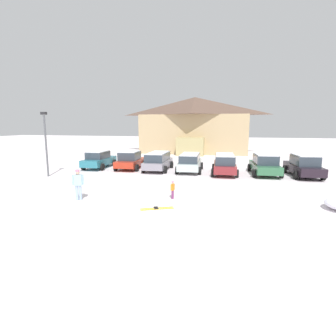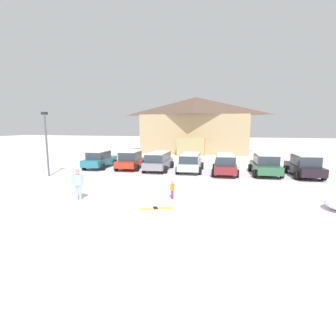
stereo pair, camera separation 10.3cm
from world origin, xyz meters
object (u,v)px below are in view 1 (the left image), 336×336
Objects in this scene: parked_maroon_van at (225,163)px; skier_child_in_orange_jacket at (173,189)px; parked_teal_hatchback at (99,159)px; parked_grey_wagon at (158,161)px; parked_green_coupe at (265,164)px; parked_red_sedan at (130,160)px; parked_black_sedan at (304,166)px; parked_silver_wagon at (190,162)px; pair_of_skis at (157,208)px; ski_lodge at (195,125)px; skier_adult_in_blue_parka at (78,183)px; lamp_post at (46,140)px.

skier_child_in_orange_jacket is (-2.49, -8.25, -0.34)m from parked_maroon_van.
parked_teal_hatchback is 12.63m from skier_child_in_orange_jacket.
parked_teal_hatchback is 0.96× the size of parked_grey_wagon.
parked_grey_wagon is 9.07m from parked_green_coupe.
parked_black_sedan is (14.68, -0.02, 0.03)m from parked_red_sedan.
parked_silver_wagon is 2.86× the size of pair_of_skis.
parked_grey_wagon is at bearing 105.95° from pair_of_skis.
parked_teal_hatchback is at bearing -179.22° from parked_silver_wagon.
parked_red_sedan is 14.68m from parked_black_sedan.
pair_of_skis is at bearing -49.93° from parked_teal_hatchback.
ski_lodge is 3.48× the size of parked_silver_wagon.
skier_child_in_orange_jacket is (2.62, -25.40, -3.53)m from ski_lodge.
skier_adult_in_blue_parka is (-2.26, -26.89, -3.15)m from ski_lodge.
ski_lodge is 18.17m from parked_maroon_van.
lamp_post is (-7.67, -4.91, 1.97)m from parked_grey_wagon.
parked_maroon_van reaches higher than parked_grey_wagon.
parked_red_sedan is (3.11, 0.16, 0.01)m from parked_teal_hatchback.
ski_lodge is 20.30m from parked_black_sedan.
parked_green_coupe is 2.96× the size of pair_of_skis.
skier_child_in_orange_jacket is at bearing -134.35° from parked_black_sedan.
ski_lodge reaches higher than parked_grey_wagon.
ski_lodge reaches higher than skier_adult_in_blue_parka.
parked_black_sedan is at bearing -0.55° from parked_green_coupe.
skier_child_in_orange_jacket is at bearing 17.03° from skier_adult_in_blue_parka.
parked_green_coupe is 2.83× the size of skier_adult_in_blue_parka.
parked_red_sedan reaches higher than parked_maroon_van.
parked_grey_wagon is at bearing -92.64° from ski_lodge.
parked_maroon_van is at bearing -9.42° from parked_silver_wagon.
skier_adult_in_blue_parka is 5.12m from skier_child_in_orange_jacket.
pair_of_skis is at bearing -105.59° from parked_maroon_van.
skier_child_in_orange_jacket is at bearing -55.24° from parked_red_sedan.
parked_black_sedan reaches higher than parked_maroon_van.
parked_red_sedan is at bearing -179.95° from parked_green_coupe.
skier_child_in_orange_jacket is at bearing -68.80° from parked_grey_wagon.
parked_teal_hatchback is 11.71m from parked_maroon_van.
parked_maroon_van is 4.56× the size of skier_child_in_orange_jacket.
skier_adult_in_blue_parka is at bearing -66.83° from parked_teal_hatchback.
parked_grey_wagon is 2.99× the size of pair_of_skis.
parked_teal_hatchback is 3.12m from parked_red_sedan.
parked_teal_hatchback reaches higher than parked_silver_wagon.
parked_green_coupe is at bearing 179.45° from parked_black_sedan.
ski_lodge is 16.99m from parked_grey_wagon.
ski_lodge is 3.51× the size of parked_maroon_van.
parked_red_sedan is at bearing 179.58° from parked_silver_wagon.
parked_grey_wagon is 9.37m from skier_child_in_orange_jacket.
ski_lodge is 3.16× the size of lamp_post.
ski_lodge is 27.70m from pair_of_skis.
skier_adult_in_blue_parka is at bearing -98.31° from parked_grey_wagon.
parked_grey_wagon is 9.31m from lamp_post.
skier_adult_in_blue_parka is at bearing -94.81° from ski_lodge.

